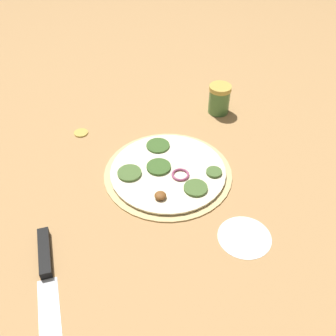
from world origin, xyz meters
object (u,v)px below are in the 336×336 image
(spice_jar, at_px, (219,99))
(loose_cap, at_px, (81,132))
(knife, at_px, (46,278))
(pizza, at_px, (168,172))

(spice_jar, height_order, loose_cap, spice_jar)
(knife, xyz_separation_m, spice_jar, (-0.15, -0.59, 0.03))
(pizza, bearing_deg, loose_cap, -15.15)
(pizza, distance_m, spice_jar, 0.28)
(knife, bearing_deg, loose_cap, 165.56)
(knife, distance_m, loose_cap, 0.41)
(spice_jar, xyz_separation_m, loose_cap, (0.30, 0.20, -0.04))
(pizza, relative_size, spice_jar, 3.63)
(spice_jar, bearing_deg, knife, 75.28)
(knife, distance_m, spice_jar, 0.61)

